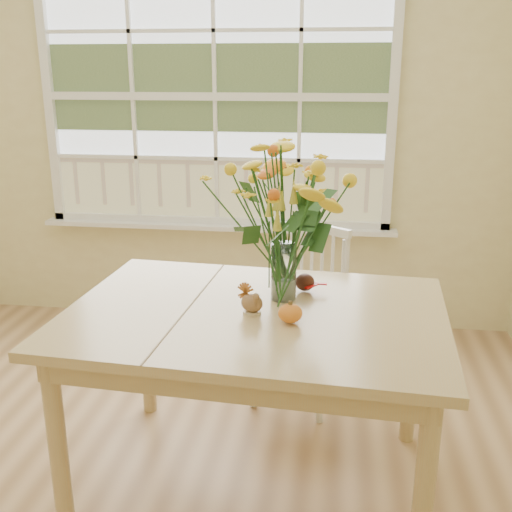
# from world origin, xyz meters

# --- Properties ---
(wall_back) EXTENTS (4.00, 0.02, 2.70)m
(wall_back) POSITION_xyz_m (0.00, 2.25, 1.35)
(wall_back) COLOR beige
(wall_back) RESTS_ON floor
(window) EXTENTS (2.42, 0.12, 1.74)m
(window) POSITION_xyz_m (0.00, 2.21, 1.53)
(window) COLOR silver
(window) RESTS_ON wall_back
(dining_table) EXTENTS (1.56, 1.17, 0.80)m
(dining_table) POSITION_xyz_m (0.50, 0.48, 0.71)
(dining_table) COLOR tan
(dining_table) RESTS_ON floor
(windsor_chair) EXTENTS (0.53, 0.52, 0.92)m
(windsor_chair) POSITION_xyz_m (0.66, 1.26, 0.52)
(windsor_chair) COLOR white
(windsor_chair) RESTS_ON floor
(flower_vase) EXTENTS (0.50, 0.50, 0.59)m
(flower_vase) POSITION_xyz_m (0.60, 0.62, 1.16)
(flower_vase) COLOR white
(flower_vase) RESTS_ON dining_table
(pumpkin) EXTENTS (0.09, 0.09, 0.07)m
(pumpkin) POSITION_xyz_m (0.64, 0.38, 0.84)
(pumpkin) COLOR orange
(pumpkin) RESTS_ON dining_table
(turkey_figurine) EXTENTS (0.11, 0.09, 0.11)m
(turkey_figurine) POSITION_xyz_m (0.49, 0.44, 0.85)
(turkey_figurine) COLOR #CCB78C
(turkey_figurine) RESTS_ON dining_table
(dark_gourd) EXTENTS (0.13, 0.09, 0.07)m
(dark_gourd) POSITION_xyz_m (0.68, 0.72, 0.84)
(dark_gourd) COLOR #38160F
(dark_gourd) RESTS_ON dining_table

